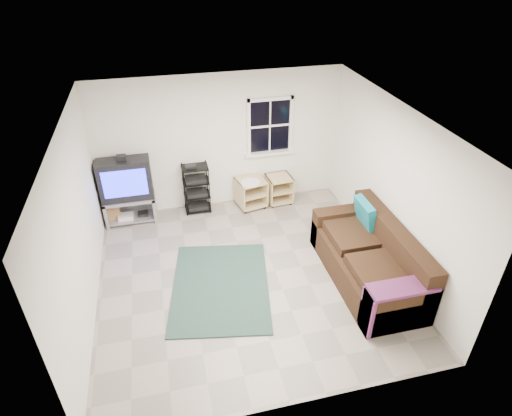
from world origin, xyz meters
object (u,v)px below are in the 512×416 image
object	(u,v)px
tv_unit	(127,186)
side_table_right	(250,190)
sofa	(370,260)
av_rack	(197,191)
side_table_left	(278,188)

from	to	relation	value
tv_unit	side_table_right	bearing A→B (deg)	-0.07
tv_unit	sofa	size ratio (longest dim) A/B	0.60
tv_unit	av_rack	distance (m)	1.30
tv_unit	sofa	bearing A→B (deg)	-35.39
side_table_left	sofa	world-z (taller)	sofa
av_rack	side_table_right	world-z (taller)	av_rack
av_rack	side_table_right	bearing A→B (deg)	-3.16
sofa	av_rack	bearing A→B (deg)	131.92
av_rack	sofa	distance (m)	3.51
tv_unit	av_rack	bearing A→B (deg)	2.50
side_table_left	tv_unit	bearing A→B (deg)	-179.31
av_rack	sofa	xyz separation A→B (m)	(2.35, -2.61, -0.06)
av_rack	side_table_right	distance (m)	1.04
side_table_right	sofa	distance (m)	2.87
tv_unit	sofa	world-z (taller)	tv_unit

